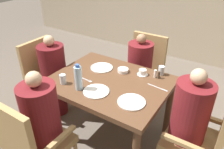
{
  "coord_description": "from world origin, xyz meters",
  "views": [
    {
      "loc": [
        1.07,
        -1.61,
        1.97
      ],
      "look_at": [
        0.0,
        0.05,
        0.83
      ],
      "focal_mm": 35.0,
      "sensor_mm": 36.0,
      "label": 1
    }
  ],
  "objects_px": {
    "chair_far_side": "(144,69)",
    "plate_main_left": "(96,91)",
    "chair_right_side": "(203,137)",
    "teacup_with_saucer": "(143,72)",
    "diner_in_right_chair": "(188,124)",
    "bowl_small": "(123,70)",
    "diner_in_far_chair": "(139,71)",
    "diner_in_near_chair": "(43,126)",
    "diner_in_left_chair": "(54,76)",
    "chair_near_corner": "(32,142)",
    "chair_left_side": "(47,76)",
    "glass_tall_mid": "(63,79)",
    "glass_tall_near": "(161,70)",
    "plate_dessert_center": "(102,68)",
    "plate_main_right": "(131,102)",
    "water_bottle": "(78,78)"
  },
  "relations": [
    {
      "from": "chair_near_corner",
      "to": "plate_dessert_center",
      "type": "xyz_separation_m",
      "value": [
        0.01,
        1.04,
        0.26
      ]
    },
    {
      "from": "plate_main_left",
      "to": "plate_main_right",
      "type": "relative_size",
      "value": 1.0
    },
    {
      "from": "chair_left_side",
      "to": "teacup_with_saucer",
      "type": "distance_m",
      "value": 1.29
    },
    {
      "from": "chair_right_side",
      "to": "diner_in_near_chair",
      "type": "distance_m",
      "value": 1.42
    },
    {
      "from": "plate_main_right",
      "to": "diner_in_near_chair",
      "type": "bearing_deg",
      "value": -140.14
    },
    {
      "from": "diner_in_left_chair",
      "to": "chair_far_side",
      "type": "bearing_deg",
      "value": 45.58
    },
    {
      "from": "diner_in_right_chair",
      "to": "bowl_small",
      "type": "height_order",
      "value": "diner_in_right_chair"
    },
    {
      "from": "chair_right_side",
      "to": "plate_dessert_center",
      "type": "xyz_separation_m",
      "value": [
        -1.22,
        0.18,
        0.26
      ]
    },
    {
      "from": "chair_right_side",
      "to": "teacup_with_saucer",
      "type": "relative_size",
      "value": 8.63
    },
    {
      "from": "chair_right_side",
      "to": "bowl_small",
      "type": "bearing_deg",
      "value": 166.24
    },
    {
      "from": "chair_far_side",
      "to": "chair_right_side",
      "type": "distance_m",
      "value": 1.31
    },
    {
      "from": "diner_in_right_chair",
      "to": "glass_tall_mid",
      "type": "bearing_deg",
      "value": -166.08
    },
    {
      "from": "chair_right_side",
      "to": "teacup_with_saucer",
      "type": "xyz_separation_m",
      "value": [
        -0.76,
        0.3,
        0.28
      ]
    },
    {
      "from": "diner_in_far_chair",
      "to": "teacup_with_saucer",
      "type": "bearing_deg",
      "value": -60.83
    },
    {
      "from": "plate_main_right",
      "to": "teacup_with_saucer",
      "type": "relative_size",
      "value": 2.21
    },
    {
      "from": "diner_in_near_chair",
      "to": "glass_tall_near",
      "type": "distance_m",
      "value": 1.32
    },
    {
      "from": "diner_in_far_chair",
      "to": "diner_in_near_chair",
      "type": "relative_size",
      "value": 0.94
    },
    {
      "from": "chair_left_side",
      "to": "chair_far_side",
      "type": "distance_m",
      "value": 1.31
    },
    {
      "from": "diner_in_left_chair",
      "to": "glass_tall_mid",
      "type": "height_order",
      "value": "diner_in_left_chair"
    },
    {
      "from": "chair_far_side",
      "to": "plate_main_left",
      "type": "distance_m",
      "value": 1.13
    },
    {
      "from": "plate_main_right",
      "to": "glass_tall_near",
      "type": "distance_m",
      "value": 0.62
    },
    {
      "from": "chair_far_side",
      "to": "chair_near_corner",
      "type": "distance_m",
      "value": 1.74
    },
    {
      "from": "chair_left_side",
      "to": "chair_right_side",
      "type": "relative_size",
      "value": 1.0
    },
    {
      "from": "chair_far_side",
      "to": "teacup_with_saucer",
      "type": "relative_size",
      "value": 8.63
    },
    {
      "from": "chair_left_side",
      "to": "diner_in_near_chair",
      "type": "xyz_separation_m",
      "value": [
        0.75,
        -0.71,
        0.06
      ]
    },
    {
      "from": "plate_main_left",
      "to": "glass_tall_near",
      "type": "bearing_deg",
      "value": 58.7
    },
    {
      "from": "plate_dessert_center",
      "to": "glass_tall_mid",
      "type": "bearing_deg",
      "value": -106.17
    },
    {
      "from": "diner_in_left_chair",
      "to": "diner_in_far_chair",
      "type": "distance_m",
      "value": 1.11
    },
    {
      "from": "diner_in_right_chair",
      "to": "plate_main_left",
      "type": "distance_m",
      "value": 0.89
    },
    {
      "from": "diner_in_left_chair",
      "to": "chair_right_side",
      "type": "relative_size",
      "value": 1.12
    },
    {
      "from": "chair_right_side",
      "to": "plate_main_left",
      "type": "height_order",
      "value": "chair_right_side"
    },
    {
      "from": "chair_left_side",
      "to": "diner_in_far_chair",
      "type": "bearing_deg",
      "value": 35.83
    },
    {
      "from": "chair_right_side",
      "to": "plate_dessert_center",
      "type": "height_order",
      "value": "chair_right_side"
    },
    {
      "from": "diner_in_left_chair",
      "to": "glass_tall_near",
      "type": "bearing_deg",
      "value": 18.19
    },
    {
      "from": "chair_left_side",
      "to": "bowl_small",
      "type": "distance_m",
      "value": 1.08
    },
    {
      "from": "diner_in_near_chair",
      "to": "water_bottle",
      "type": "xyz_separation_m",
      "value": [
        0.08,
        0.42,
        0.31
      ]
    },
    {
      "from": "chair_right_side",
      "to": "glass_tall_near",
      "type": "relative_size",
      "value": 9.77
    },
    {
      "from": "chair_right_side",
      "to": "chair_near_corner",
      "type": "xyz_separation_m",
      "value": [
        -1.23,
        -0.86,
        0.0
      ]
    },
    {
      "from": "diner_in_near_chair",
      "to": "plate_dessert_center",
      "type": "xyz_separation_m",
      "value": [
        0.01,
        0.89,
        0.2
      ]
    },
    {
      "from": "glass_tall_mid",
      "to": "chair_right_side",
      "type": "bearing_deg",
      "value": 12.47
    },
    {
      "from": "chair_right_side",
      "to": "diner_in_right_chair",
      "type": "xyz_separation_m",
      "value": [
        -0.15,
        0.0,
        0.07
      ]
    },
    {
      "from": "diner_in_left_chair",
      "to": "glass_tall_mid",
      "type": "bearing_deg",
      "value": -32.05
    },
    {
      "from": "bowl_small",
      "to": "chair_near_corner",
      "type": "bearing_deg",
      "value": -103.57
    },
    {
      "from": "chair_right_side",
      "to": "glass_tall_near",
      "type": "height_order",
      "value": "chair_right_side"
    },
    {
      "from": "plate_main_right",
      "to": "water_bottle",
      "type": "relative_size",
      "value": 0.94
    },
    {
      "from": "diner_in_left_chair",
      "to": "plate_main_left",
      "type": "height_order",
      "value": "diner_in_left_chair"
    },
    {
      "from": "bowl_small",
      "to": "diner_in_near_chair",
      "type": "bearing_deg",
      "value": -105.56
    },
    {
      "from": "diner_in_left_chair",
      "to": "teacup_with_saucer",
      "type": "xyz_separation_m",
      "value": [
        1.08,
        0.3,
        0.24
      ]
    },
    {
      "from": "plate_main_left",
      "to": "bowl_small",
      "type": "relative_size",
      "value": 2.11
    },
    {
      "from": "chair_left_side",
      "to": "plate_main_left",
      "type": "height_order",
      "value": "chair_left_side"
    }
  ]
}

